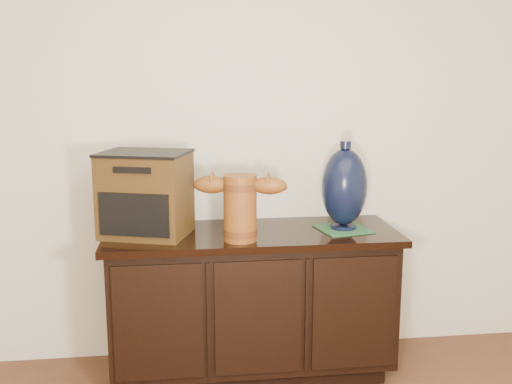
{
  "coord_description": "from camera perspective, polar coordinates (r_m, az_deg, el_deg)",
  "views": [
    {
      "loc": [
        -0.35,
        -0.65,
        1.53
      ],
      "look_at": [
        0.02,
        2.18,
        0.97
      ],
      "focal_mm": 42.0,
      "sensor_mm": 36.0,
      "label": 1
    }
  ],
  "objects": [
    {
      "name": "green_mat",
      "position": [
        3.07,
        8.3,
        -3.49
      ],
      "size": [
        0.28,
        0.28,
        0.01
      ],
      "primitive_type": "cube",
      "rotation": [
        0.0,
        0.0,
        0.21
      ],
      "color": "#295B34",
      "rests_on": "sideboard"
    },
    {
      "name": "tv_radio",
      "position": [
        2.95,
        -10.46,
        -0.17
      ],
      "size": [
        0.49,
        0.44,
        0.41
      ],
      "rotation": [
        0.0,
        0.0,
        -0.31
      ],
      "color": "#422B10",
      "rests_on": "sideboard"
    },
    {
      "name": "sideboard",
      "position": [
        3.12,
        -0.39,
        -10.34
      ],
      "size": [
        1.46,
        0.56,
        0.75
      ],
      "color": "black",
      "rests_on": "ground"
    },
    {
      "name": "room",
      "position": [
        0.77,
        19.9,
        -6.73
      ],
      "size": [
        5.0,
        5.0,
        5.0
      ],
      "color": "#4F2D1B",
      "rests_on": "ground"
    },
    {
      "name": "spray_can",
      "position": [
        3.18,
        -1.48,
        -1.44
      ],
      "size": [
        0.06,
        0.06,
        0.16
      ],
      "color": "#561B0E",
      "rests_on": "sideboard"
    },
    {
      "name": "lamp_base",
      "position": [
        3.02,
        8.42,
        0.44
      ],
      "size": [
        0.27,
        0.27,
        0.44
      ],
      "rotation": [
        0.0,
        0.0,
        0.21
      ],
      "color": "black",
      "rests_on": "green_mat"
    },
    {
      "name": "terracotta_vessel",
      "position": [
        2.8,
        -1.52,
        -1.14
      ],
      "size": [
        0.45,
        0.19,
        0.31
      ],
      "rotation": [
        0.0,
        0.0,
        -0.22
      ],
      "color": "brown",
      "rests_on": "sideboard"
    }
  ]
}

